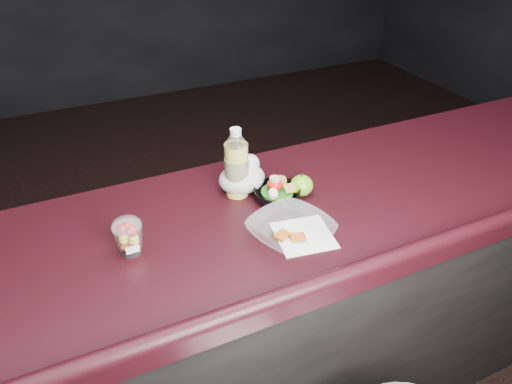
{
  "coord_description": "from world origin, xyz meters",
  "views": [
    {
      "loc": [
        -0.44,
        -0.73,
        1.86
      ],
      "look_at": [
        0.04,
        0.31,
        1.1
      ],
      "focal_mm": 32.0,
      "sensor_mm": 36.0,
      "label": 1
    }
  ],
  "objects_px": {
    "fruit_cup": "(129,236)",
    "takeout_bowl": "(291,231)",
    "snack_bowl": "(277,194)",
    "green_apple": "(302,185)",
    "lemonade_bottle": "(237,168)"
  },
  "relations": [
    {
      "from": "fruit_cup",
      "to": "takeout_bowl",
      "type": "height_order",
      "value": "fruit_cup"
    },
    {
      "from": "fruit_cup",
      "to": "green_apple",
      "type": "bearing_deg",
      "value": 5.51
    },
    {
      "from": "fruit_cup",
      "to": "lemonade_bottle",
      "type": "bearing_deg",
      "value": 21.09
    },
    {
      "from": "green_apple",
      "to": "snack_bowl",
      "type": "xyz_separation_m",
      "value": [
        -0.09,
        0.0,
        -0.01
      ]
    },
    {
      "from": "fruit_cup",
      "to": "snack_bowl",
      "type": "height_order",
      "value": "fruit_cup"
    },
    {
      "from": "snack_bowl",
      "to": "takeout_bowl",
      "type": "distance_m",
      "value": 0.2
    },
    {
      "from": "snack_bowl",
      "to": "fruit_cup",
      "type": "bearing_deg",
      "value": -173.43
    },
    {
      "from": "snack_bowl",
      "to": "green_apple",
      "type": "bearing_deg",
      "value": -0.19
    },
    {
      "from": "fruit_cup",
      "to": "takeout_bowl",
      "type": "xyz_separation_m",
      "value": [
        0.43,
        -0.13,
        -0.03
      ]
    },
    {
      "from": "lemonade_bottle",
      "to": "takeout_bowl",
      "type": "height_order",
      "value": "lemonade_bottle"
    },
    {
      "from": "lemonade_bottle",
      "to": "takeout_bowl",
      "type": "relative_size",
      "value": 0.82
    },
    {
      "from": "lemonade_bottle",
      "to": "takeout_bowl",
      "type": "distance_m",
      "value": 0.29
    },
    {
      "from": "lemonade_bottle",
      "to": "takeout_bowl",
      "type": "xyz_separation_m",
      "value": [
        0.05,
        -0.28,
        -0.07
      ]
    },
    {
      "from": "takeout_bowl",
      "to": "snack_bowl",
      "type": "bearing_deg",
      "value": 74.85
    },
    {
      "from": "fruit_cup",
      "to": "takeout_bowl",
      "type": "distance_m",
      "value": 0.45
    }
  ]
}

